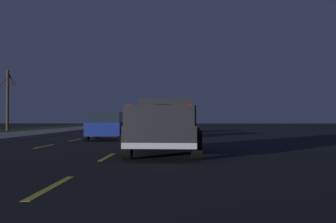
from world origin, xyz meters
TOP-DOWN VIEW (x-y plane):
  - ground at (27.00, 0.00)m, footprint 144.00×144.00m
  - sidewalk_shoulder at (27.00, 7.45)m, footprint 108.00×4.00m
  - lane_markings at (30.57, 3.01)m, footprint 109.03×7.04m
  - pickup_truck at (10.91, -3.50)m, footprint 5.49×2.41m
  - sedan_white at (27.57, 0.07)m, footprint 4.43×2.07m
  - sedan_blue at (19.66, -0.01)m, footprint 4.45×2.11m
  - bare_tree_far at (36.12, 12.77)m, footprint 1.99×1.79m

SIDE VIEW (x-z plane):
  - ground at x=27.00m, z-range 0.00..0.00m
  - lane_markings at x=30.57m, z-range 0.00..0.01m
  - sidewalk_shoulder at x=27.00m, z-range 0.00..0.12m
  - sedan_white at x=27.57m, z-range 0.01..1.55m
  - sedan_blue at x=19.66m, z-range 0.01..1.55m
  - pickup_truck at x=10.91m, z-range 0.05..1.92m
  - bare_tree_far at x=36.12m, z-range 0.19..6.13m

